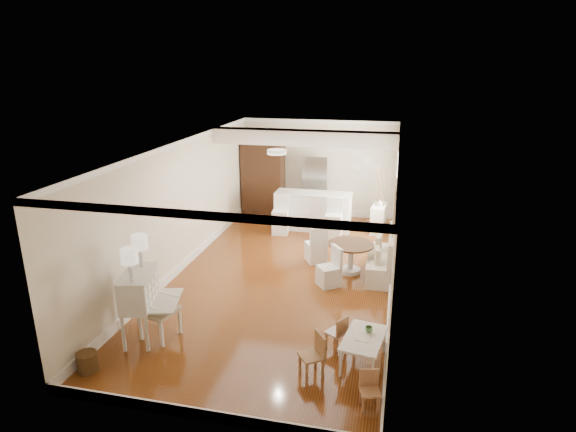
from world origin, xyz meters
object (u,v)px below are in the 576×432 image
at_px(slip_chair_near, 329,267).
at_px(slip_chair_far, 316,243).
at_px(fridge, 327,188).
at_px(bar_stool_left, 281,215).
at_px(kids_chair_a, 311,355).
at_px(dining_table, 351,258).
at_px(breakfast_counter, 313,211).
at_px(gustavian_armchair, 159,310).
at_px(pantry_cabinet, 263,176).
at_px(wicker_basket, 87,362).
at_px(kids_table, 363,351).
at_px(sideboard, 379,218).
at_px(bar_stool_right, 334,220).
at_px(secretary_bureau, 140,306).
at_px(kids_chair_b, 336,332).
at_px(kids_chair_c, 370,391).

height_order(slip_chair_near, slip_chair_far, slip_chair_far).
bearing_deg(fridge, bar_stool_left, -121.70).
distance_m(kids_chair_a, dining_table, 3.74).
height_order(slip_chair_near, breakfast_counter, breakfast_counter).
xyz_separation_m(gustavian_armchair, breakfast_counter, (1.52, 5.89, 0.02)).
bearing_deg(pantry_cabinet, wicker_basket, -93.11).
distance_m(kids_chair_a, pantry_cabinet, 7.99).
xyz_separation_m(kids_table, sideboard, (-0.07, 6.11, 0.14)).
height_order(pantry_cabinet, sideboard, pantry_cabinet).
bearing_deg(gustavian_armchair, sideboard, -13.41).
bearing_deg(sideboard, wicker_basket, -113.02).
bearing_deg(bar_stool_left, slip_chair_far, -57.42).
xyz_separation_m(kids_chair_a, bar_stool_right, (-0.46, 5.73, 0.19)).
bearing_deg(bar_stool_left, slip_chair_near, -63.38).
bearing_deg(fridge, pantry_cabinet, 179.10).
height_order(wicker_basket, sideboard, sideboard).
distance_m(bar_stool_left, sideboard, 2.63).
relative_size(secretary_bureau, kids_chair_b, 2.02).
bearing_deg(fridge, slip_chair_near, -80.85).
xyz_separation_m(secretary_bureau, kids_chair_a, (2.89, -0.39, -0.25)).
distance_m(kids_chair_a, kids_chair_c, 1.01).
bearing_deg(kids_table, bar_stool_left, 115.68).
bearing_deg(bar_stool_right, bar_stool_left, 176.46).
distance_m(kids_table, bar_stool_right, 5.43).
bearing_deg(kids_chair_c, kids_table, 85.69).
distance_m(secretary_bureau, sideboard, 7.11).
bearing_deg(wicker_basket, secretary_bureau, 71.62).
distance_m(kids_chair_b, slip_chair_near, 2.26).
distance_m(kids_chair_b, dining_table, 2.95).
bearing_deg(slip_chair_far, secretary_bureau, 29.95).
distance_m(kids_chair_b, fridge, 6.75).
distance_m(kids_chair_c, bar_stool_right, 6.39).
xyz_separation_m(gustavian_armchair, pantry_cabinet, (-0.18, 6.97, 0.66)).
relative_size(kids_table, slip_chair_far, 1.06).
bearing_deg(bar_stool_left, gustavian_armchair, -102.20).
height_order(slip_chair_far, fridge, fridge).
relative_size(kids_chair_b, dining_table, 0.59).
height_order(wicker_basket, kids_chair_c, kids_chair_c).
height_order(kids_chair_b, bar_stool_left, bar_stool_left).
relative_size(gustavian_armchair, pantry_cabinet, 0.43).
bearing_deg(gustavian_armchair, kids_chair_b, -69.00).
distance_m(kids_chair_a, slip_chair_near, 3.00).
distance_m(kids_chair_a, breakfast_counter, 6.46).
bearing_deg(secretary_bureau, kids_chair_b, -7.30).
bearing_deg(dining_table, slip_chair_far, 151.81).
xyz_separation_m(kids_chair_c, breakfast_counter, (-1.96, 6.88, 0.25)).
distance_m(gustavian_armchair, kids_table, 3.33).
xyz_separation_m(gustavian_armchair, dining_table, (2.79, 3.27, -0.16)).
xyz_separation_m(slip_chair_near, sideboard, (0.82, 3.56, -0.04)).
xyz_separation_m(secretary_bureau, kids_chair_c, (3.76, -0.90, -0.32)).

